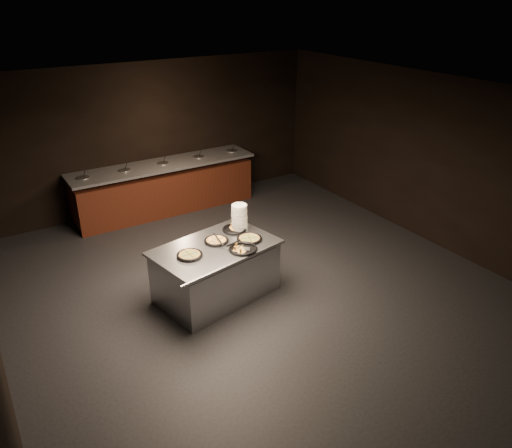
# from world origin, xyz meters

# --- Properties ---
(room) EXTENTS (7.02, 8.02, 2.92)m
(room) POSITION_xyz_m (0.00, 0.00, 1.45)
(room) COLOR black
(room) RESTS_ON ground
(salad_bar) EXTENTS (3.70, 0.83, 1.18)m
(salad_bar) POSITION_xyz_m (0.00, 3.56, 0.44)
(salad_bar) COLOR #4C1E12
(salad_bar) RESTS_ON ground
(serving_counter) EXTENTS (1.90, 1.43, 0.82)m
(serving_counter) POSITION_xyz_m (-0.58, 0.27, 0.40)
(serving_counter) COLOR silver
(serving_counter) RESTS_ON ground
(plate_stack) EXTENTS (0.24, 0.24, 0.39)m
(plate_stack) POSITION_xyz_m (-0.00, 0.57, 1.02)
(plate_stack) COLOR white
(plate_stack) RESTS_ON serving_counter
(pan_veggie_whole) EXTENTS (0.36, 0.36, 0.04)m
(pan_veggie_whole) POSITION_xyz_m (-1.01, 0.20, 0.84)
(pan_veggie_whole) COLOR black
(pan_veggie_whole) RESTS_ON serving_counter
(pan_cheese_whole) EXTENTS (0.35, 0.35, 0.04)m
(pan_cheese_whole) POSITION_xyz_m (-0.50, 0.38, 0.84)
(pan_cheese_whole) COLOR black
(pan_cheese_whole) RESTS_ON serving_counter
(pan_cheese_slices_a) EXTENTS (0.37, 0.37, 0.04)m
(pan_cheese_slices_a) POSITION_xyz_m (-0.09, 0.57, 0.84)
(pan_cheese_slices_a) COLOR black
(pan_cheese_slices_a) RESTS_ON serving_counter
(pan_cheese_slices_b) EXTENTS (0.40, 0.40, 0.04)m
(pan_cheese_slices_b) POSITION_xyz_m (-0.30, -0.03, 0.84)
(pan_cheese_slices_b) COLOR black
(pan_cheese_slices_b) RESTS_ON serving_counter
(pan_veggie_slices) EXTENTS (0.37, 0.37, 0.04)m
(pan_veggie_slices) POSITION_xyz_m (-0.06, 0.19, 0.84)
(pan_veggie_slices) COLOR black
(pan_veggie_slices) RESTS_ON serving_counter
(server_left) EXTENTS (0.14, 0.34, 0.17)m
(server_left) POSITION_xyz_m (-0.55, 0.30, 0.90)
(server_left) COLOR silver
(server_left) RESTS_ON serving_counter
(server_right) EXTENTS (0.30, 0.24, 0.17)m
(server_right) POSITION_xyz_m (-0.37, 0.01, 0.90)
(server_right) COLOR silver
(server_right) RESTS_ON serving_counter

